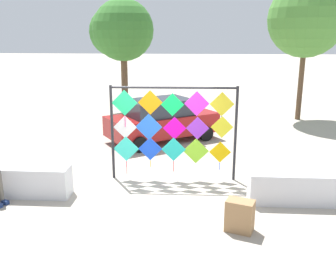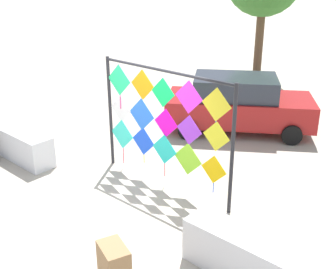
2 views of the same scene
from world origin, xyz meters
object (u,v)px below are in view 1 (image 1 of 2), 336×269
kite_display_rack (172,124)px  tree_broadleaf (120,31)px  tree_far_right (307,18)px  cardboard_box_large (240,216)px  parked_car (161,120)px

kite_display_rack → tree_broadleaf: 9.11m
tree_far_right → kite_display_rack: bearing=-125.1°
cardboard_box_large → parked_car: bearing=108.0°
cardboard_box_large → tree_broadleaf: 12.28m
parked_car → tree_far_right: 7.71m
tree_far_right → cardboard_box_large: bearing=-110.4°
parked_car → cardboard_box_large: size_ratio=6.49×
parked_car → cardboard_box_large: (2.03, -6.24, -0.44)m
kite_display_rack → tree_far_right: size_ratio=0.55×
parked_car → tree_broadleaf: (-2.28, 4.73, 3.02)m
tree_far_right → tree_broadleaf: (-8.02, 0.98, -0.51)m
parked_car → cardboard_box_large: bearing=-72.0°
kite_display_rack → cardboard_box_large: (1.45, -2.63, -1.15)m
kite_display_rack → cardboard_box_large: 3.22m
tree_far_right → tree_broadleaf: size_ratio=1.13×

